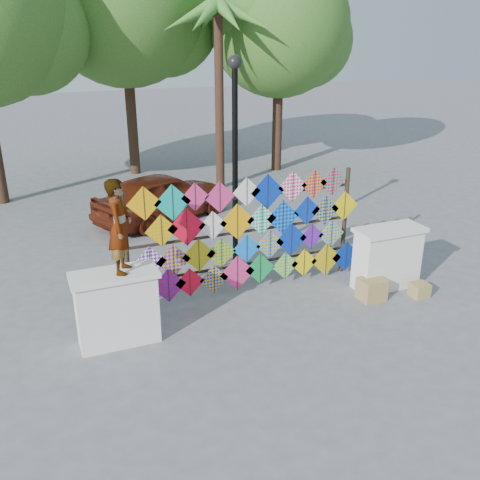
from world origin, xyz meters
The scene contains 12 objects.
ground centered at (0.00, 0.00, 0.00)m, with size 80.00×80.00×0.00m, color gray.
parapet_left centered at (-2.70, -0.20, 0.65)m, with size 1.40×0.65×1.28m.
parapet_right centered at (2.70, -0.20, 0.65)m, with size 1.40×0.65×1.28m.
kite_rack centered at (0.08, 0.72, 1.21)m, with size 4.97×0.24×2.39m.
tree_mid centered at (0.11, 11.03, 5.77)m, with size 6.30×5.60×8.61m.
tree_east centered at (5.09, 9.53, 4.99)m, with size 5.40×4.80×7.42m.
palm_tree centered at (2.20, 8.00, 4.95)m, with size 3.62×3.62×5.83m.
vendor_woman centered at (-2.54, -0.20, 2.05)m, with size 0.56×0.37×1.54m, color #99999E.
sedan centered at (-0.39, 5.59, 0.67)m, with size 1.58×3.92×1.33m, color maroon.
lamppost centered at (0.30, 2.00, 2.69)m, with size 0.28×0.28×4.46m.
cardboard_box_near centered at (2.13, -0.54, 0.21)m, with size 0.48×0.42×0.42m, color tan.
cardboard_box_far centered at (3.07, -0.82, 0.14)m, with size 0.33×0.30×0.28m, color tan.
Camera 1 is at (-3.81, -8.15, 4.92)m, focal length 40.00 mm.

